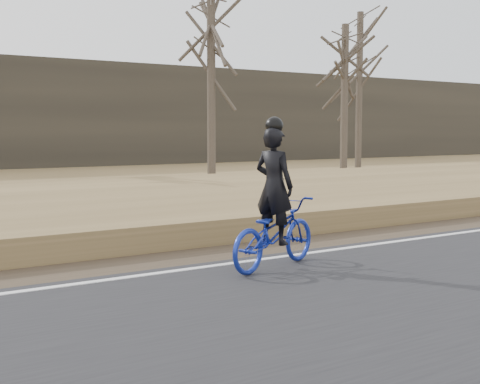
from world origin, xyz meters
TOP-DOWN VIEW (x-y plane):
  - ground at (0.00, 0.00)m, footprint 120.00×120.00m
  - edge_line at (0.00, 0.20)m, footprint 120.00×0.12m
  - shoulder at (0.00, 1.20)m, footprint 120.00×1.60m
  - embankment at (0.00, 4.20)m, footprint 120.00×5.00m
  - ballast at (0.00, 8.00)m, footprint 120.00×3.00m
  - railroad at (0.00, 8.00)m, footprint 120.00×2.40m
  - cyclist at (-2.29, -0.38)m, footprint 2.04×1.24m
  - bare_tree_center at (6.65, 15.88)m, footprint 0.36×0.36m
  - bare_tree_right at (14.26, 16.01)m, footprint 0.36×0.36m
  - bare_tree_far_right at (18.13, 19.00)m, footprint 0.36×0.36m

SIDE VIEW (x-z plane):
  - ground at x=0.00m, z-range 0.00..0.00m
  - shoulder at x=0.00m, z-range 0.00..0.04m
  - edge_line at x=0.00m, z-range 0.06..0.07m
  - embankment at x=0.00m, z-range 0.00..0.44m
  - ballast at x=0.00m, z-range 0.00..0.45m
  - railroad at x=0.00m, z-range 0.38..0.67m
  - cyclist at x=-2.29m, z-range -0.35..1.84m
  - bare_tree_right at x=14.26m, z-range 0.00..7.11m
  - bare_tree_center at x=6.65m, z-range 0.00..8.47m
  - bare_tree_far_right at x=18.13m, z-range 0.00..8.49m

